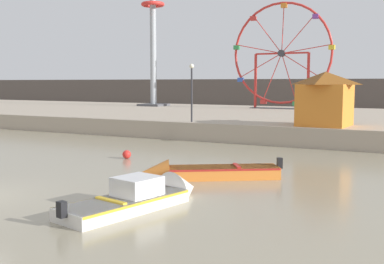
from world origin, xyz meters
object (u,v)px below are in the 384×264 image
(motorboat_white_red_stripe, at_px, (150,195))
(ferris_wheel_red_frame, at_px, (282,55))
(promenade_lamp_near, at_px, (192,84))
(mooring_buoy_orange, at_px, (127,154))
(carnival_booth_orange_canopy, at_px, (325,98))
(motorboat_orange_hull, at_px, (200,172))
(drop_tower_steel_tower, at_px, (153,40))

(motorboat_white_red_stripe, relative_size, ferris_wheel_red_frame, 0.53)
(promenade_lamp_near, bearing_deg, motorboat_white_red_stripe, -66.83)
(ferris_wheel_red_frame, relative_size, promenade_lamp_near, 2.74)
(ferris_wheel_red_frame, height_order, mooring_buoy_orange, ferris_wheel_red_frame)
(ferris_wheel_red_frame, bearing_deg, motorboat_white_red_stripe, -79.59)
(ferris_wheel_red_frame, height_order, carnival_booth_orange_canopy, ferris_wheel_red_frame)
(motorboat_orange_hull, relative_size, mooring_buoy_orange, 12.35)
(motorboat_orange_hull, distance_m, carnival_booth_orange_canopy, 13.25)
(carnival_booth_orange_canopy, xyz_separation_m, promenade_lamp_near, (-8.62, -1.24, 0.83))
(ferris_wheel_red_frame, xyz_separation_m, drop_tower_steel_tower, (-14.77, -0.91, 2.06))
(motorboat_white_red_stripe, height_order, motorboat_orange_hull, motorboat_white_red_stripe)
(motorboat_orange_hull, bearing_deg, promenade_lamp_near, -93.76)
(drop_tower_steel_tower, bearing_deg, carnival_booth_orange_canopy, -36.01)
(ferris_wheel_red_frame, relative_size, carnival_booth_orange_canopy, 3.16)
(ferris_wheel_red_frame, distance_m, carnival_booth_orange_canopy, 19.76)
(motorboat_orange_hull, height_order, carnival_booth_orange_canopy, carnival_booth_orange_canopy)
(ferris_wheel_red_frame, distance_m, mooring_buoy_orange, 28.31)
(drop_tower_steel_tower, bearing_deg, promenade_lamp_near, -51.34)
(motorboat_orange_hull, xyz_separation_m, mooring_buoy_orange, (-5.59, 2.81, -0.04))
(promenade_lamp_near, height_order, mooring_buoy_orange, promenade_lamp_near)
(motorboat_orange_hull, xyz_separation_m, carnival_booth_orange_canopy, (2.22, 12.78, 2.69))
(motorboat_orange_hull, xyz_separation_m, drop_tower_steel_tower, (-20.75, 29.47, 8.42))
(ferris_wheel_red_frame, xyz_separation_m, mooring_buoy_orange, (0.39, -27.57, -6.40))
(motorboat_orange_hull, height_order, drop_tower_steel_tower, drop_tower_steel_tower)
(motorboat_orange_hull, height_order, mooring_buoy_orange, motorboat_orange_hull)
(motorboat_orange_hull, bearing_deg, drop_tower_steel_tower, -87.64)
(ferris_wheel_red_frame, relative_size, mooring_buoy_orange, 24.45)
(motorboat_orange_hull, distance_m, ferris_wheel_red_frame, 31.61)
(motorboat_orange_hull, relative_size, carnival_booth_orange_canopy, 1.60)
(drop_tower_steel_tower, distance_m, carnival_booth_orange_canopy, 28.96)
(mooring_buoy_orange, bearing_deg, promenade_lamp_near, 95.33)
(motorboat_white_red_stripe, relative_size, drop_tower_steel_tower, 0.38)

